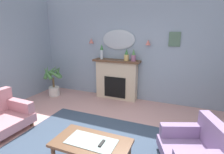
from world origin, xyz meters
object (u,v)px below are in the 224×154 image
(wall_sconce_right, at_px, (148,42))
(armchair_in_corner, at_px, (197,147))
(mantel_vase_left, at_px, (134,56))
(fireplace, at_px, (116,80))
(tv_remote, at_px, (102,143))
(wall_mirror, at_px, (119,40))
(potted_plant_tall_palm, at_px, (53,80))
(mantel_vase_centre, at_px, (126,56))
(wall_sconce_left, at_px, (91,41))
(framed_picture, at_px, (175,39))
(mantel_vase_right, at_px, (102,51))
(coffee_table, at_px, (91,145))

(wall_sconce_right, bearing_deg, armchair_in_corner, -60.76)
(mantel_vase_left, bearing_deg, armchair_in_corner, -52.66)
(fireplace, height_order, tv_remote, fireplace)
(wall_mirror, bearing_deg, mantel_vase_left, -18.78)
(wall_mirror, height_order, potted_plant_tall_palm, wall_mirror)
(fireplace, relative_size, mantel_vase_centre, 4.20)
(fireplace, distance_m, potted_plant_tall_palm, 1.94)
(wall_sconce_left, xyz_separation_m, tv_remote, (1.68, -2.82, -1.21))
(tv_remote, relative_size, potted_plant_tall_palm, 0.17)
(wall_sconce_left, relative_size, armchair_in_corner, 0.13)
(mantel_vase_centre, relative_size, framed_picture, 0.90)
(armchair_in_corner, bearing_deg, mantel_vase_right, 140.78)
(framed_picture, xyz_separation_m, armchair_in_corner, (0.57, -2.24, -1.44))
(wall_mirror, distance_m, wall_sconce_right, 0.85)
(fireplace, distance_m, framed_picture, 1.91)
(mantel_vase_left, xyz_separation_m, wall_mirror, (-0.50, 0.17, 0.41))
(mantel_vase_right, distance_m, mantel_vase_left, 0.95)
(framed_picture, distance_m, coffee_table, 3.29)
(mantel_vase_right, relative_size, mantel_vase_centre, 1.31)
(mantel_vase_right, height_order, wall_mirror, wall_mirror)
(armchair_in_corner, bearing_deg, framed_picture, 104.25)
(coffee_table, bearing_deg, wall_sconce_right, 86.22)
(wall_sconce_right, height_order, coffee_table, wall_sconce_right)
(mantel_vase_left, distance_m, wall_mirror, 0.67)
(mantel_vase_left, distance_m, tv_remote, 2.85)
(mantel_vase_left, relative_size, armchair_in_corner, 0.31)
(mantel_vase_centre, distance_m, mantel_vase_left, 0.20)
(armchair_in_corner, bearing_deg, coffee_table, -155.36)
(coffee_table, xyz_separation_m, tv_remote, (0.16, 0.00, 0.07))
(mantel_vase_centre, bearing_deg, potted_plant_tall_palm, -167.17)
(mantel_vase_centre, relative_size, tv_remote, 2.02)
(coffee_table, relative_size, potted_plant_tall_palm, 1.15)
(wall_mirror, xyz_separation_m, wall_sconce_left, (-0.85, -0.05, -0.05))
(coffee_table, relative_size, armchair_in_corner, 1.04)
(mantel_vase_centre, relative_size, armchair_in_corner, 0.31)
(framed_picture, xyz_separation_m, potted_plant_tall_palm, (-3.37, -0.67, -1.24))
(fireplace, xyz_separation_m, potted_plant_tall_palm, (-1.87, -0.52, -0.06))
(coffee_table, bearing_deg, wall_sconce_left, 118.24)
(mantel_vase_left, xyz_separation_m, wall_sconce_left, (-1.35, 0.12, 0.36))
(fireplace, distance_m, wall_mirror, 1.15)
(coffee_table, height_order, tv_remote, tv_remote)
(framed_picture, height_order, coffee_table, framed_picture)
(framed_picture, relative_size, armchair_in_corner, 0.34)
(wall_sconce_right, bearing_deg, wall_mirror, 176.63)
(mantel_vase_right, bearing_deg, mantel_vase_centre, 0.00)
(tv_remote, bearing_deg, framed_picture, 76.80)
(wall_sconce_right, relative_size, potted_plant_tall_palm, 0.15)
(wall_sconce_left, height_order, armchair_in_corner, wall_sconce_left)
(fireplace, relative_size, tv_remote, 8.50)
(fireplace, bearing_deg, mantel_vase_left, -3.24)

